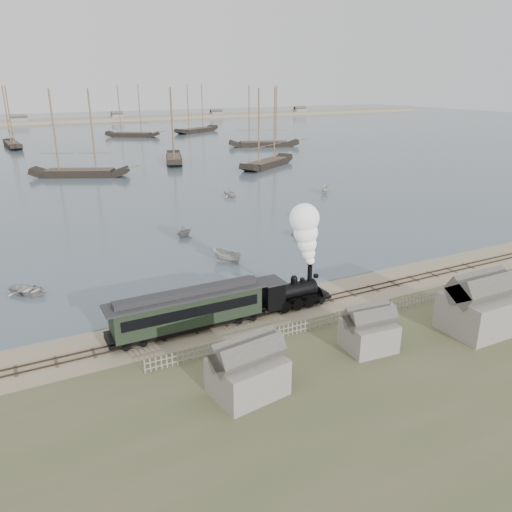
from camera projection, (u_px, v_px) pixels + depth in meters
name	position (u px, v px, depth m)	size (l,w,h in m)	color
ground	(278.00, 301.00, 51.92)	(600.00, 600.00, 0.00)	tan
harbor_water	(61.00, 138.00, 194.07)	(600.00, 336.00, 0.06)	#41515E
rail_track	(288.00, 308.00, 50.23)	(120.00, 1.80, 0.16)	#39281F
picket_fence_west	(253.00, 345.00, 43.24)	(19.00, 0.10, 1.20)	slate
picket_fence_east	(420.00, 305.00, 51.08)	(15.00, 0.10, 1.20)	slate
shed_left	(248.00, 393.00, 36.70)	(5.00, 4.00, 4.10)	slate
shed_mid	(367.00, 348.00, 42.75)	(4.00, 3.50, 3.60)	slate
shed_right	(476.00, 330.00, 45.86)	(6.00, 5.00, 5.10)	slate
far_spit	(41.00, 123.00, 260.98)	(500.00, 20.00, 1.80)	tan
locomotive	(303.00, 262.00, 49.43)	(8.13, 3.04, 10.14)	black
passenger_coach	(188.00, 309.00, 44.93)	(14.76, 2.85, 3.58)	black
beached_dinghy	(295.00, 288.00, 53.92)	(4.38, 3.13, 0.91)	beige
rowboat_0	(29.00, 290.00, 53.31)	(4.38, 3.13, 0.91)	beige
rowboat_1	(184.00, 231.00, 72.80)	(3.05, 2.63, 1.61)	beige
rowboat_2	(227.00, 256.00, 62.53)	(4.03, 1.52, 1.56)	beige
rowboat_3	(304.00, 213.00, 83.82)	(4.11, 2.94, 0.85)	beige
rowboat_4	(299.00, 231.00, 73.13)	(2.88, 2.48, 1.52)	beige
rowboat_5	(325.00, 189.00, 100.88)	(3.65, 1.37, 1.41)	beige
rowboat_7	(230.00, 192.00, 97.34)	(3.31, 2.85, 1.74)	beige
schooner_2	(75.00, 133.00, 114.57)	(22.51, 5.20, 20.00)	black
schooner_3	(172.00, 125.00, 134.65)	(19.59, 4.52, 20.00)	black
schooner_4	(268.00, 128.00, 127.65)	(21.65, 5.00, 20.00)	black
schooner_5	(264.00, 116.00, 167.06)	(23.76, 5.48, 20.00)	black
schooner_7	(8.00, 117.00, 164.12)	(19.41, 4.48, 20.00)	black
schooner_8	(131.00, 111.00, 195.32)	(21.14, 4.88, 20.00)	black
schooner_9	(196.00, 108.00, 212.76)	(24.01, 5.54, 20.00)	black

